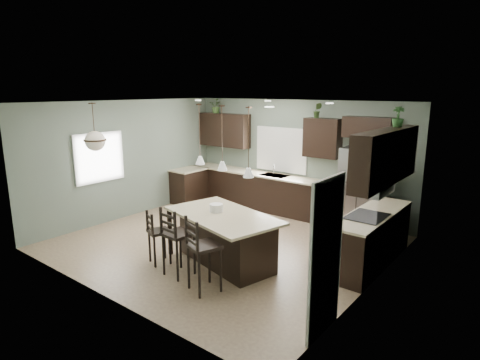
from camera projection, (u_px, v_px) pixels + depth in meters
name	position (u px, v px, depth m)	size (l,w,h in m)	color
ground	(224.00, 243.00, 8.14)	(6.00, 6.00, 0.00)	#9E8466
pantry_door	(326.00, 258.00, 4.93)	(0.04, 0.82, 2.04)	white
window_back	(281.00, 150.00, 10.13)	(1.35, 0.02, 1.00)	white
window_left	(99.00, 157.00, 8.98)	(0.02, 1.10, 1.00)	white
left_return_cabs	(189.00, 186.00, 10.97)	(0.60, 0.90, 0.90)	black
left_return_countertop	(189.00, 169.00, 10.85)	(0.66, 0.96, 0.04)	beige
back_lower_cabs	(260.00, 191.00, 10.43)	(4.20, 0.60, 0.90)	black
back_countertop	(260.00, 174.00, 10.31)	(4.20, 0.66, 0.04)	beige
sink_inset	(274.00, 175.00, 10.04)	(0.70, 0.45, 0.01)	gray
faucet	(274.00, 170.00, 9.98)	(0.02, 0.02, 0.28)	silver
back_upper_left	(225.00, 130.00, 10.98)	(1.55, 0.34, 0.90)	black
back_upper_right	(322.00, 138.00, 9.20)	(0.85, 0.34, 0.90)	black
fridge_header	(368.00, 128.00, 8.50)	(1.05, 0.34, 0.45)	black
right_lower_cabs	(372.00, 239.00, 7.08)	(0.60, 2.35, 0.90)	black
right_countertop	(373.00, 214.00, 6.99)	(0.66, 2.35, 0.04)	beige
cooktop	(367.00, 216.00, 6.77)	(0.58, 0.75, 0.02)	black
wall_oven_front	(349.00, 240.00, 7.06)	(0.01, 0.72, 0.60)	gray
right_upper_cabs	(386.00, 157.00, 6.67)	(0.34, 2.35, 0.90)	black
microwave	(376.00, 182.00, 6.58)	(0.40, 0.75, 0.40)	gray
refrigerator	(364.00, 191.00, 8.55)	(0.90, 0.74, 1.85)	#9A99A2
kitchen_island	(223.00, 239.00, 7.05)	(2.09, 1.19, 0.92)	black
serving_dish	(216.00, 208.00, 7.09)	(0.24, 0.24, 0.14)	white
bar_stool_left	(159.00, 237.00, 7.09)	(0.36, 0.36, 0.97)	black
bar_stool_center	(178.00, 241.00, 6.61)	(0.44, 0.44, 1.19)	black
bar_stool_right	(204.00, 254.00, 6.08)	(0.44, 0.44, 1.20)	black
pendant_left	(200.00, 135.00, 7.20)	(0.17, 0.17, 1.10)	white
pendant_center	(222.00, 138.00, 6.66)	(0.17, 0.17, 1.10)	white
pendant_right	(249.00, 143.00, 6.12)	(0.17, 0.17, 1.10)	white
chandelier	(94.00, 127.00, 7.81)	(0.43, 0.43, 0.95)	#F5E4C8
plant_back_left	(216.00, 106.00, 10.97)	(0.36, 0.31, 0.40)	#335023
plant_back_right	(317.00, 110.00, 9.13)	(0.19, 0.15, 0.35)	#304920
plant_right_wall	(398.00, 117.00, 6.97)	(0.20, 0.20, 0.36)	#2A5A27
room_shell	(223.00, 160.00, 7.76)	(6.00, 6.00, 6.00)	slate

